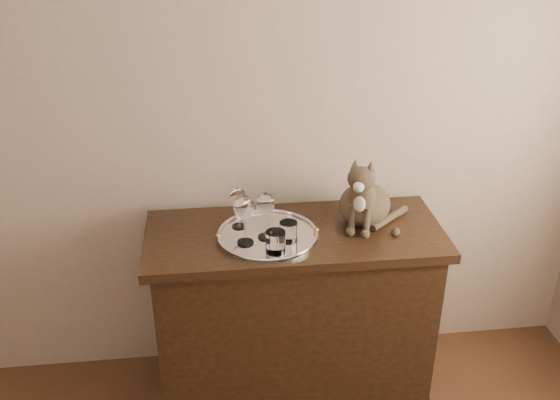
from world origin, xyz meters
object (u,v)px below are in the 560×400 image
(wine_glass_c, at_px, (245,220))
(cat, at_px, (366,186))
(sideboard, at_px, (294,316))
(tumbler_a, at_px, (288,232))
(tumbler_b, at_px, (276,242))
(wine_glass_d, at_px, (265,216))
(tray, at_px, (268,236))
(wine_glass_a, at_px, (238,207))

(wine_glass_c, height_order, cat, cat)
(sideboard, bearing_deg, tumbler_a, -114.47)
(tumbler_a, distance_m, tumbler_b, 0.10)
(wine_glass_c, bearing_deg, cat, 14.49)
(sideboard, relative_size, wine_glass_d, 6.18)
(sideboard, bearing_deg, tray, -165.08)
(sideboard, height_order, wine_glass_c, wine_glass_c)
(wine_glass_a, relative_size, wine_glass_c, 0.85)
(wine_glass_d, relative_size, tumbler_b, 2.25)
(tray, height_order, wine_glass_c, wine_glass_c)
(wine_glass_d, bearing_deg, tumbler_a, -22.21)
(wine_glass_c, distance_m, cat, 0.52)
(cat, bearing_deg, tumbler_b, -127.40)
(sideboard, xyz_separation_m, cat, (0.29, 0.05, 0.59))
(wine_glass_a, relative_size, cat, 0.55)
(wine_glass_c, height_order, wine_glass_d, wine_glass_c)
(cat, bearing_deg, wine_glass_c, -140.88)
(wine_glass_c, relative_size, cat, 0.64)
(tray, bearing_deg, tumbler_b, -82.12)
(tray, distance_m, tumbler_a, 0.10)
(tumbler_a, height_order, tumbler_b, tumbler_b)
(tumbler_a, relative_size, cat, 0.25)
(wine_glass_a, xyz_separation_m, tumbler_b, (0.13, -0.21, -0.04))
(cat, bearing_deg, sideboard, -145.75)
(wine_glass_a, xyz_separation_m, wine_glass_c, (0.02, -0.13, 0.02))
(tumbler_b, bearing_deg, tray, 97.88)
(wine_glass_c, relative_size, tumbler_a, 2.58)
(tumbler_a, bearing_deg, tray, 146.30)
(wine_glass_a, bearing_deg, tumbler_a, -35.44)
(wine_glass_c, xyz_separation_m, tumbler_b, (0.11, -0.08, -0.06))
(wine_glass_a, distance_m, wine_glass_d, 0.14)
(sideboard, height_order, tray, tray)
(sideboard, distance_m, wine_glass_d, 0.55)
(sideboard, relative_size, wine_glass_c, 5.81)
(sideboard, distance_m, wine_glass_a, 0.57)
(wine_glass_a, bearing_deg, wine_glass_c, -82.13)
(wine_glass_c, bearing_deg, tray, 28.11)
(wine_glass_d, xyz_separation_m, tumbler_a, (0.09, -0.03, -0.06))
(tray, distance_m, cat, 0.44)
(wine_glass_a, distance_m, tumbler_a, 0.23)
(tumbler_a, xyz_separation_m, tumbler_b, (-0.06, -0.08, 0.00))
(tray, distance_m, wine_glass_a, 0.16)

